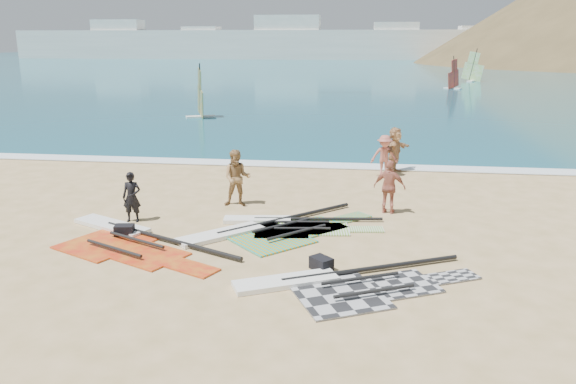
# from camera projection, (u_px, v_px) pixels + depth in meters

# --- Properties ---
(ground) EXTENTS (300.00, 300.00, 0.00)m
(ground) POSITION_uv_depth(u_px,v_px,m) (284.00, 274.00, 13.84)
(ground) COLOR tan
(ground) RESTS_ON ground
(sea) EXTENTS (300.00, 240.00, 0.06)m
(sea) POSITION_uv_depth(u_px,v_px,m) (357.00, 62.00, 140.05)
(sea) COLOR #0D4A5C
(sea) RESTS_ON ground
(surf_line) EXTENTS (300.00, 1.20, 0.04)m
(surf_line) POSITION_uv_depth(u_px,v_px,m) (321.00, 166.00, 25.60)
(surf_line) COLOR white
(surf_line) RESTS_ON ground
(far_town) EXTENTS (160.00, 8.00, 12.00)m
(far_town) POSITION_uv_depth(u_px,v_px,m) (303.00, 43.00, 158.09)
(far_town) COLOR white
(far_town) RESTS_ON ground
(rig_grey) EXTENTS (5.93, 3.88, 0.20)m
(rig_grey) POSITION_uv_depth(u_px,v_px,m) (340.00, 284.00, 13.16)
(rig_grey) COLOR #232325
(rig_grey) RESTS_ON ground
(rig_green) EXTENTS (5.07, 2.20, 0.20)m
(rig_green) POSITION_uv_depth(u_px,v_px,m) (288.00, 225.00, 17.37)
(rig_green) COLOR #6BAD22
(rig_green) RESTS_ON ground
(rig_orange) EXTENTS (5.63, 5.02, 0.20)m
(rig_orange) POSITION_uv_depth(u_px,v_px,m) (267.00, 231.00, 16.77)
(rig_orange) COLOR #D68B02
(rig_orange) RESTS_ON ground
(rig_red) EXTENTS (5.96, 4.32, 0.21)m
(rig_red) POSITION_uv_depth(u_px,v_px,m) (127.00, 239.00, 16.11)
(rig_red) COLOR red
(rig_red) RESTS_ON ground
(gear_bag_near) EXTENTS (0.59, 0.47, 0.34)m
(gear_bag_near) POSITION_uv_depth(u_px,v_px,m) (124.00, 231.00, 16.45)
(gear_bag_near) COLOR black
(gear_bag_near) RESTS_ON ground
(gear_bag_far) EXTENTS (0.65, 0.65, 0.33)m
(gear_bag_far) POSITION_uv_depth(u_px,v_px,m) (321.00, 263.00, 14.06)
(gear_bag_far) COLOR black
(gear_bag_far) RESTS_ON ground
(person_wetsuit) EXTENTS (0.61, 0.43, 1.60)m
(person_wetsuit) POSITION_uv_depth(u_px,v_px,m) (132.00, 197.00, 17.63)
(person_wetsuit) COLOR black
(person_wetsuit) RESTS_ON ground
(beachgoer_left) EXTENTS (1.04, 0.85, 1.96)m
(beachgoer_left) POSITION_uv_depth(u_px,v_px,m) (237.00, 178.00, 19.29)
(beachgoer_left) COLOR #9C7547
(beachgoer_left) RESTS_ON ground
(beachgoer_mid) EXTENTS (1.18, 0.74, 1.75)m
(beachgoer_mid) POSITION_uv_depth(u_px,v_px,m) (384.00, 156.00, 23.47)
(beachgoer_mid) COLOR #B46053
(beachgoer_mid) RESTS_ON ground
(beachgoer_back) EXTENTS (1.12, 0.67, 1.79)m
(beachgoer_back) POSITION_uv_depth(u_px,v_px,m) (389.00, 187.00, 18.46)
(beachgoer_back) COLOR #BA6A55
(beachgoer_back) RESTS_ON ground
(beachgoer_right) EXTENTS (1.39, 1.88, 1.97)m
(beachgoer_right) POSITION_uv_depth(u_px,v_px,m) (395.00, 150.00, 24.16)
(beachgoer_right) COLOR tan
(beachgoer_right) RESTS_ON ground
(windsurfer_left) EXTENTS (2.24, 2.45, 3.97)m
(windsurfer_left) POSITION_uv_depth(u_px,v_px,m) (200.00, 102.00, 40.91)
(windsurfer_left) COLOR white
(windsurfer_left) RESTS_ON ground
(windsurfer_centre) EXTENTS (2.01, 2.04, 3.79)m
(windsurfer_centre) POSITION_uv_depth(u_px,v_px,m) (453.00, 79.00, 64.69)
(windsurfer_centre) COLOR white
(windsurfer_centre) RESTS_ON ground
(windsurfer_right) EXTENTS (2.70, 2.49, 4.44)m
(windsurfer_right) POSITION_uv_depth(u_px,v_px,m) (473.00, 72.00, 75.75)
(windsurfer_right) COLOR white
(windsurfer_right) RESTS_ON ground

